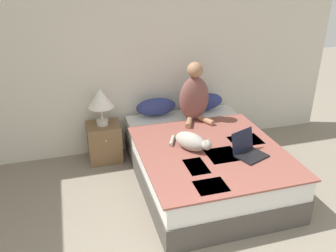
{
  "coord_description": "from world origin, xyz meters",
  "views": [
    {
      "loc": [
        -0.64,
        -0.87,
        2.43
      ],
      "look_at": [
        0.27,
        2.26,
        0.88
      ],
      "focal_mm": 38.0,
      "sensor_mm": 36.0,
      "label": 1
    }
  ],
  "objects_px": {
    "nightstand": "(105,142)",
    "laptop_open": "(248,150)",
    "person_sitting": "(194,96)",
    "cat_tabby": "(191,142)",
    "pillow_far": "(204,102)",
    "table_lamp": "(101,99)",
    "pillow_near": "(156,107)",
    "bed": "(204,162)"
  },
  "relations": [
    {
      "from": "nightstand",
      "to": "laptop_open",
      "type": "bearing_deg",
      "value": -42.04
    },
    {
      "from": "nightstand",
      "to": "person_sitting",
      "type": "bearing_deg",
      "value": -10.86
    },
    {
      "from": "cat_tabby",
      "to": "nightstand",
      "type": "bearing_deg",
      "value": -173.66
    },
    {
      "from": "pillow_far",
      "to": "person_sitting",
      "type": "xyz_separation_m",
      "value": [
        -0.25,
        -0.27,
        0.21
      ]
    },
    {
      "from": "laptop_open",
      "to": "table_lamp",
      "type": "height_order",
      "value": "table_lamp"
    },
    {
      "from": "pillow_near",
      "to": "person_sitting",
      "type": "distance_m",
      "value": 0.55
    },
    {
      "from": "bed",
      "to": "table_lamp",
      "type": "bearing_deg",
      "value": 141.17
    },
    {
      "from": "pillow_near",
      "to": "cat_tabby",
      "type": "bearing_deg",
      "value": -82.69
    },
    {
      "from": "laptop_open",
      "to": "table_lamp",
      "type": "distance_m",
      "value": 1.89
    },
    {
      "from": "person_sitting",
      "to": "pillow_far",
      "type": "bearing_deg",
      "value": 47.69
    },
    {
      "from": "pillow_near",
      "to": "cat_tabby",
      "type": "distance_m",
      "value": 1.03
    },
    {
      "from": "cat_tabby",
      "to": "table_lamp",
      "type": "relative_size",
      "value": 1.12
    },
    {
      "from": "cat_tabby",
      "to": "bed",
      "type": "bearing_deg",
      "value": 85.59
    },
    {
      "from": "bed",
      "to": "person_sitting",
      "type": "relative_size",
      "value": 2.72
    },
    {
      "from": "table_lamp",
      "to": "pillow_near",
      "type": "bearing_deg",
      "value": 3.97
    },
    {
      "from": "bed",
      "to": "pillow_near",
      "type": "xyz_separation_m",
      "value": [
        -0.34,
        0.9,
        0.39
      ]
    },
    {
      "from": "bed",
      "to": "nightstand",
      "type": "xyz_separation_m",
      "value": [
        -1.05,
        0.85,
        -0.01
      ]
    },
    {
      "from": "person_sitting",
      "to": "laptop_open",
      "type": "relative_size",
      "value": 1.95
    },
    {
      "from": "nightstand",
      "to": "table_lamp",
      "type": "xyz_separation_m",
      "value": [
        -0.0,
        0.0,
        0.6
      ]
    },
    {
      "from": "person_sitting",
      "to": "cat_tabby",
      "type": "distance_m",
      "value": 0.84
    },
    {
      "from": "pillow_far",
      "to": "table_lamp",
      "type": "height_order",
      "value": "table_lamp"
    },
    {
      "from": "pillow_near",
      "to": "table_lamp",
      "type": "bearing_deg",
      "value": -176.03
    },
    {
      "from": "person_sitting",
      "to": "table_lamp",
      "type": "xyz_separation_m",
      "value": [
        -1.15,
        0.22,
        -0.0
      ]
    },
    {
      "from": "laptop_open",
      "to": "nightstand",
      "type": "xyz_separation_m",
      "value": [
        -1.39,
        1.25,
        -0.33
      ]
    },
    {
      "from": "bed",
      "to": "cat_tabby",
      "type": "relative_size",
      "value": 3.84
    },
    {
      "from": "laptop_open",
      "to": "nightstand",
      "type": "height_order",
      "value": "laptop_open"
    },
    {
      "from": "pillow_near",
      "to": "laptop_open",
      "type": "height_order",
      "value": "laptop_open"
    },
    {
      "from": "bed",
      "to": "table_lamp",
      "type": "height_order",
      "value": "table_lamp"
    },
    {
      "from": "pillow_far",
      "to": "laptop_open",
      "type": "relative_size",
      "value": 1.37
    },
    {
      "from": "laptop_open",
      "to": "nightstand",
      "type": "relative_size",
      "value": 0.77
    },
    {
      "from": "nightstand",
      "to": "table_lamp",
      "type": "bearing_deg",
      "value": 165.01
    },
    {
      "from": "pillow_far",
      "to": "person_sitting",
      "type": "bearing_deg",
      "value": -132.31
    },
    {
      "from": "person_sitting",
      "to": "laptop_open",
      "type": "xyz_separation_m",
      "value": [
        0.24,
        -1.03,
        -0.27
      ]
    },
    {
      "from": "nightstand",
      "to": "table_lamp",
      "type": "distance_m",
      "value": 0.6
    },
    {
      "from": "laptop_open",
      "to": "table_lamp",
      "type": "xyz_separation_m",
      "value": [
        -1.39,
        1.25,
        0.27
      ]
    },
    {
      "from": "laptop_open",
      "to": "table_lamp",
      "type": "relative_size",
      "value": 0.81
    },
    {
      "from": "table_lamp",
      "to": "pillow_far",
      "type": "bearing_deg",
      "value": 2.05
    },
    {
      "from": "pillow_far",
      "to": "laptop_open",
      "type": "distance_m",
      "value": 1.3
    },
    {
      "from": "pillow_far",
      "to": "nightstand",
      "type": "height_order",
      "value": "pillow_far"
    },
    {
      "from": "table_lamp",
      "to": "person_sitting",
      "type": "bearing_deg",
      "value": -10.88
    },
    {
      "from": "pillow_near",
      "to": "laptop_open",
      "type": "distance_m",
      "value": 1.46
    },
    {
      "from": "cat_tabby",
      "to": "table_lamp",
      "type": "distance_m",
      "value": 1.31
    }
  ]
}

